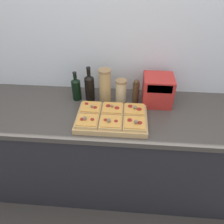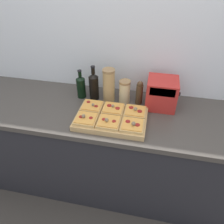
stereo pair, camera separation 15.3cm
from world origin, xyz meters
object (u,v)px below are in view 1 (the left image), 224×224
object	(u,v)px
grain_jar_tall	(105,86)
toaster_oven	(158,90)
cutting_board	(112,119)
wine_bottle	(90,87)
pepper_mill	(136,91)
grain_jar_short	(122,91)
olive_oil_bottle	(76,88)

from	to	relation	value
grain_jar_tall	toaster_oven	size ratio (longest dim) A/B	1.09
cutting_board	wine_bottle	bearing A→B (deg)	126.56
toaster_oven	cutting_board	bearing A→B (deg)	-141.79
grain_jar_tall	pepper_mill	world-z (taller)	grain_jar_tall
cutting_board	grain_jar_short	xyz separation A→B (m)	(0.06, 0.26, 0.08)
olive_oil_bottle	wine_bottle	size ratio (longest dim) A/B	0.84
grain_jar_short	toaster_oven	size ratio (longest dim) A/B	0.76
grain_jar_short	pepper_mill	bearing A→B (deg)	0.00
grain_jar_short	toaster_oven	xyz separation A→B (m)	(0.28, -0.00, 0.02)
grain_jar_short	pepper_mill	xyz separation A→B (m)	(0.11, 0.00, 0.00)
grain_jar_tall	toaster_oven	bearing A→B (deg)	-0.12
olive_oil_bottle	grain_jar_tall	bearing A→B (deg)	-0.00
wine_bottle	grain_jar_short	distance (m)	0.25
grain_jar_tall	grain_jar_short	xyz separation A→B (m)	(0.13, 0.00, -0.04)
grain_jar_short	toaster_oven	world-z (taller)	toaster_oven
grain_jar_short	wine_bottle	bearing A→B (deg)	180.00
wine_bottle	grain_jar_short	world-z (taller)	wine_bottle
grain_jar_short	pepper_mill	distance (m)	0.11
cutting_board	pepper_mill	xyz separation A→B (m)	(0.17, 0.26, 0.08)
wine_bottle	pepper_mill	world-z (taller)	wine_bottle
cutting_board	wine_bottle	world-z (taller)	wine_bottle
pepper_mill	toaster_oven	world-z (taller)	toaster_oven
wine_bottle	pepper_mill	size ratio (longest dim) A/B	1.44
olive_oil_bottle	pepper_mill	size ratio (longest dim) A/B	1.21
grain_jar_tall	toaster_oven	distance (m)	0.41
cutting_board	grain_jar_tall	size ratio (longest dim) A/B	1.84
wine_bottle	toaster_oven	size ratio (longest dim) A/B	1.15
olive_oil_bottle	grain_jar_tall	world-z (taller)	grain_jar_tall
wine_bottle	toaster_oven	world-z (taller)	wine_bottle
cutting_board	toaster_oven	size ratio (longest dim) A/B	2.01
olive_oil_bottle	grain_jar_short	distance (m)	0.36
olive_oil_bottle	pepper_mill	world-z (taller)	olive_oil_bottle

